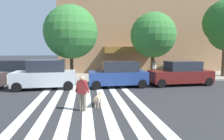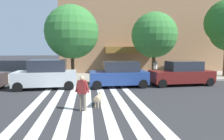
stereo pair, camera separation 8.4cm
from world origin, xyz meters
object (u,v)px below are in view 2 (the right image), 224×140
at_px(parked_car_fourth_in_line, 182,74).
at_px(street_tree_nearest, 72,32).
at_px(pedestrian_dog_walker, 82,91).
at_px(pedestrian_bystander, 155,68).
at_px(dog_on_leash, 98,97).
at_px(parked_car_behind_first, 47,75).
at_px(street_tree_middle, 154,35).
at_px(parked_car_third_in_line, 119,74).

distance_m(parked_car_fourth_in_line, street_tree_nearest, 9.56).
bearing_deg(pedestrian_dog_walker, pedestrian_bystander, 52.31).
distance_m(dog_on_leash, pedestrian_bystander, 9.86).
relative_size(parked_car_behind_first, pedestrian_bystander, 2.66).
bearing_deg(street_tree_nearest, street_tree_middle, 8.19).
relative_size(parked_car_behind_first, street_tree_nearest, 0.69).
relative_size(parked_car_fourth_in_line, pedestrian_dog_walker, 3.00).
distance_m(street_tree_nearest, dog_on_leash, 8.30).
distance_m(parked_car_behind_first, pedestrian_dog_walker, 6.09).
bearing_deg(street_tree_nearest, parked_car_fourth_in_line, -15.06).
distance_m(street_tree_middle, pedestrian_bystander, 3.09).
bearing_deg(street_tree_nearest, parked_car_third_in_line, -32.89).
height_order(parked_car_behind_first, parked_car_fourth_in_line, parked_car_behind_first).
xyz_separation_m(parked_car_behind_first, street_tree_middle, (9.22, 3.41, 3.15)).
xyz_separation_m(parked_car_behind_first, parked_car_third_in_line, (5.30, -0.00, -0.06)).
relative_size(street_tree_nearest, dog_on_leash, 5.89).
relative_size(street_tree_nearest, pedestrian_dog_walker, 3.86).
bearing_deg(pedestrian_dog_walker, street_tree_nearest, 97.20).
bearing_deg(parked_car_behind_first, pedestrian_bystander, 18.40).
bearing_deg(parked_car_behind_first, parked_car_third_in_line, -0.01).
bearing_deg(parked_car_fourth_in_line, street_tree_nearest, 164.94).
distance_m(parked_car_behind_first, pedestrian_bystander, 9.80).
xyz_separation_m(parked_car_fourth_in_line, pedestrian_dog_walker, (-7.67, -5.47, 0.02)).
distance_m(parked_car_behind_first, parked_car_fourth_in_line, 10.35).
bearing_deg(dog_on_leash, street_tree_middle, 55.07).
bearing_deg(parked_car_third_in_line, street_tree_nearest, 147.11).
height_order(street_tree_nearest, dog_on_leash, street_tree_nearest).
height_order(street_tree_middle, pedestrian_dog_walker, street_tree_middle).
height_order(pedestrian_dog_walker, dog_on_leash, pedestrian_dog_walker).
relative_size(pedestrian_dog_walker, pedestrian_bystander, 1.00).
height_order(parked_car_third_in_line, pedestrian_bystander, parked_car_third_in_line).
height_order(parked_car_fourth_in_line, street_tree_nearest, street_tree_nearest).
bearing_deg(pedestrian_dog_walker, street_tree_middle, 53.65).
distance_m(parked_car_third_in_line, pedestrian_dog_walker, 6.06).
relative_size(parked_car_third_in_line, parked_car_fourth_in_line, 0.88).
distance_m(parked_car_fourth_in_line, street_tree_middle, 4.84).
relative_size(street_tree_nearest, street_tree_middle, 1.03).
xyz_separation_m(pedestrian_dog_walker, dog_on_leash, (0.78, 0.64, -0.48)).
relative_size(parked_car_behind_first, parked_car_fourth_in_line, 0.88).
xyz_separation_m(parked_car_behind_first, street_tree_nearest, (1.70, 2.33, 3.25)).
xyz_separation_m(parked_car_behind_first, pedestrian_dog_walker, (2.68, -5.47, -0.08)).
height_order(parked_car_behind_first, dog_on_leash, parked_car_behind_first).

